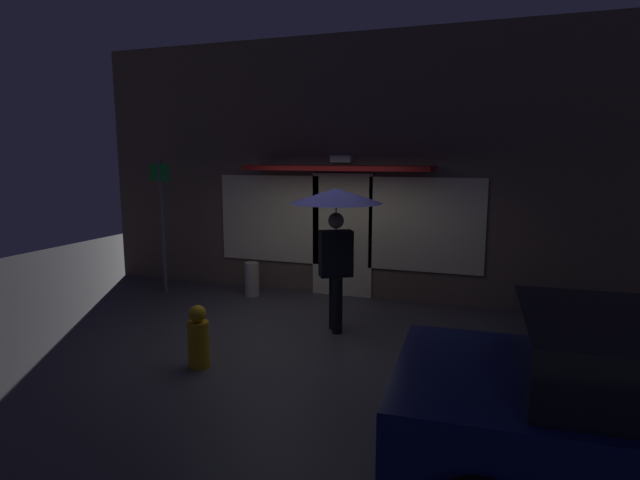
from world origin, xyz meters
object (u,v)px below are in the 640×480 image
person_with_umbrella (336,214)px  sidewalk_bollard (252,279)px  street_sign_post (162,218)px  fire_hydrant (198,339)px

person_with_umbrella → sidewalk_bollard: bearing=116.4°
street_sign_post → sidewalk_bollard: (1.65, 0.28, -1.08)m
street_sign_post → fire_hydrant: bearing=-48.2°
sidewalk_bollard → fire_hydrant: size_ratio=0.81×
street_sign_post → person_with_umbrella: bearing=-15.6°
sidewalk_bollard → person_with_umbrella: bearing=-33.1°
person_with_umbrella → street_sign_post: bearing=133.9°
street_sign_post → fire_hydrant: 3.88m
person_with_umbrella → fire_hydrant: 2.50m
person_with_umbrella → fire_hydrant: person_with_umbrella is taller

